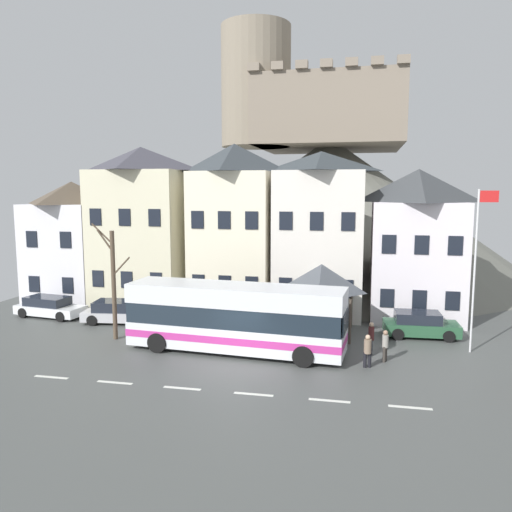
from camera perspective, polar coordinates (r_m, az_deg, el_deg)
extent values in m
cube|color=#4C4F4D|center=(23.22, -2.76, -12.95)|extent=(40.00, 60.00, 0.06)
cube|color=silver|center=(24.20, -22.16, -12.57)|extent=(1.60, 0.20, 0.01)
cube|color=silver|center=(22.73, -15.69, -13.61)|extent=(1.60, 0.20, 0.01)
cube|color=silver|center=(21.57, -8.36, -14.57)|extent=(1.60, 0.20, 0.01)
cube|color=silver|center=(20.79, -0.28, -15.36)|extent=(1.60, 0.20, 0.01)
cube|color=silver|center=(20.42, 8.31, -15.88)|extent=(1.60, 0.20, 0.01)
cube|color=silver|center=(20.49, 17.05, -16.06)|extent=(1.60, 0.20, 0.01)
cube|color=white|center=(39.16, -19.86, 0.40)|extent=(5.08, 6.00, 7.09)
pyramid|color=brown|center=(38.90, -20.15, 6.75)|extent=(5.08, 6.00, 1.58)
cube|color=black|center=(37.64, -23.80, -2.91)|extent=(0.80, 0.06, 1.10)
cube|color=black|center=(36.23, -20.53, -3.14)|extent=(0.80, 0.06, 1.10)
cube|color=black|center=(37.24, -24.05, 1.76)|extent=(0.80, 0.06, 1.10)
cube|color=black|center=(35.81, -20.75, 1.72)|extent=(0.80, 0.06, 1.10)
cube|color=beige|center=(36.14, -12.66, 1.94)|extent=(6.15, 5.36, 9.39)
pyramid|color=#403F49|center=(36.04, -12.91, 10.67)|extent=(6.15, 5.36, 1.61)
cube|color=black|center=(34.99, -17.44, -2.45)|extent=(0.80, 0.06, 1.10)
cube|color=black|center=(34.04, -14.43, -2.61)|extent=(0.80, 0.06, 1.10)
cube|color=black|center=(33.19, -11.25, -2.77)|extent=(0.80, 0.06, 1.10)
cube|color=black|center=(34.54, -17.71, 4.23)|extent=(0.80, 0.06, 1.10)
cube|color=black|center=(33.58, -14.65, 4.26)|extent=(0.80, 0.06, 1.10)
cube|color=black|center=(32.72, -11.43, 4.28)|extent=(0.80, 0.06, 1.10)
cube|color=#ECE3C4|center=(33.84, -2.43, 1.63)|extent=(5.19, 5.14, 9.25)
pyramid|color=#353B3F|center=(33.72, -2.48, 11.03)|extent=(5.19, 5.14, 1.84)
cube|color=black|center=(32.19, -6.54, -3.06)|extent=(0.80, 0.06, 1.10)
cube|color=black|center=(31.69, -3.56, -3.19)|extent=(0.80, 0.06, 1.10)
cube|color=black|center=(31.29, -0.50, -3.32)|extent=(0.80, 0.06, 1.10)
cube|color=black|center=(31.70, -6.64, 4.10)|extent=(0.80, 0.06, 1.10)
cube|color=black|center=(31.20, -3.62, 4.09)|extent=(0.80, 0.06, 1.10)
cube|color=black|center=(30.79, -0.51, 4.05)|extent=(0.80, 0.06, 1.10)
cube|color=silver|center=(33.11, 7.25, 1.45)|extent=(5.53, 5.56, 9.25)
pyramid|color=#353C40|center=(32.98, 7.41, 10.58)|extent=(5.53, 5.56, 1.27)
cube|color=black|center=(30.91, 3.34, -3.46)|extent=(0.80, 0.06, 1.10)
cube|color=black|center=(30.70, 6.75, -3.57)|extent=(0.80, 0.06, 1.10)
cube|color=black|center=(30.60, 10.20, -3.68)|extent=(0.80, 0.06, 1.10)
cube|color=black|center=(30.40, 3.40, 4.01)|extent=(0.80, 0.06, 1.10)
cube|color=black|center=(30.19, 6.87, 3.94)|extent=(0.80, 0.06, 1.10)
cube|color=black|center=(30.09, 10.38, 3.86)|extent=(0.80, 0.06, 1.10)
cube|color=white|center=(33.46, 17.60, -0.43)|extent=(5.47, 5.88, 7.34)
pyramid|color=#3B3E41|center=(33.17, 17.92, 7.61)|extent=(5.47, 5.88, 2.02)
cube|color=black|center=(30.72, 14.61, -4.63)|extent=(0.80, 0.06, 1.10)
cube|color=black|center=(30.87, 18.00, -4.70)|extent=(0.80, 0.06, 1.10)
cube|color=black|center=(31.12, 21.34, -4.75)|extent=(0.80, 0.06, 1.10)
cube|color=black|center=(30.22, 14.81, 1.30)|extent=(0.80, 0.06, 1.10)
cube|color=black|center=(30.38, 18.24, 1.20)|extent=(0.80, 0.06, 1.10)
cube|color=black|center=(30.63, 21.63, 1.10)|extent=(0.80, 0.06, 1.10)
cone|color=slate|center=(49.44, 8.26, 5.60)|extent=(37.25, 37.25, 13.01)
cube|color=gray|center=(49.89, 8.44, 15.32)|extent=(13.07, 13.07, 5.94)
cylinder|color=gray|center=(47.94, 0.00, 18.54)|extent=(6.27, 6.27, 10.57)
cube|color=gray|center=(44.91, -0.25, 20.57)|extent=(1.01, 0.70, 0.65)
cube|color=gray|center=(44.55, 2.46, 20.68)|extent=(1.01, 0.70, 0.65)
cube|color=gray|center=(44.27, 5.20, 20.74)|extent=(1.01, 0.70, 0.65)
cube|color=gray|center=(44.08, 7.98, 20.76)|extent=(1.01, 0.70, 0.65)
cube|color=gray|center=(43.98, 10.78, 20.73)|extent=(1.01, 0.70, 0.65)
cube|color=gray|center=(43.98, 13.58, 20.66)|extent=(1.01, 0.70, 0.65)
cube|color=gray|center=(44.07, 16.37, 20.54)|extent=(1.01, 0.70, 0.65)
cube|color=silver|center=(25.54, -2.37, -8.96)|extent=(11.05, 3.37, 1.19)
cube|color=#BF338C|center=(25.53, -2.37, -8.83)|extent=(11.07, 3.40, 0.36)
cube|color=#19232D|center=(25.25, -2.38, -6.57)|extent=(10.94, 3.33, 1.00)
cube|color=silver|center=(25.04, -2.40, -4.41)|extent=(11.05, 3.37, 0.94)
cube|color=#19232D|center=(24.11, 10.10, -7.36)|extent=(0.23, 2.11, 0.96)
cylinder|color=black|center=(25.89, 6.40, -9.58)|extent=(1.02, 0.36, 1.00)
cylinder|color=black|center=(23.63, 5.36, -11.25)|extent=(1.02, 0.36, 1.00)
cylinder|color=black|center=(28.06, -8.81, -8.27)|extent=(1.02, 0.36, 1.00)
cylinder|color=black|center=(25.99, -11.10, -9.61)|extent=(1.02, 0.36, 1.00)
cylinder|color=#473D33|center=(30.54, 4.50, -5.55)|extent=(0.14, 0.14, 2.40)
cylinder|color=#473D33|center=(30.31, 10.73, -5.75)|extent=(0.14, 0.14, 2.40)
cylinder|color=#473D33|center=(27.36, 3.61, -7.08)|extent=(0.14, 0.14, 2.40)
cylinder|color=#473D33|center=(27.11, 10.58, -7.33)|extent=(0.14, 0.14, 2.40)
pyramid|color=#484D54|center=(28.37, 7.42, -2.49)|extent=(3.60, 3.60, 1.58)
cube|color=#2A5739|center=(29.56, 18.15, -7.74)|extent=(4.09, 1.94, 0.64)
cube|color=#1E232D|center=(29.38, 17.81, -6.60)|extent=(2.48, 1.65, 0.57)
cylinder|color=black|center=(30.64, 20.35, -7.65)|extent=(0.65, 0.23, 0.64)
cylinder|color=black|center=(29.07, 20.99, -8.50)|extent=(0.65, 0.23, 0.64)
cylinder|color=black|center=(30.23, 15.39, -7.65)|extent=(0.65, 0.23, 0.64)
cylinder|color=black|center=(28.63, 15.75, -8.52)|extent=(0.65, 0.23, 0.64)
cube|color=white|center=(34.99, -22.22, -5.64)|extent=(4.65, 2.30, 0.56)
cube|color=#1E232D|center=(35.02, -22.53, -4.71)|extent=(2.86, 1.85, 0.55)
cylinder|color=black|center=(34.69, -19.47, -5.87)|extent=(0.66, 0.28, 0.64)
cylinder|color=black|center=(33.47, -21.24, -6.43)|extent=(0.66, 0.28, 0.64)
cylinder|color=black|center=(36.59, -23.09, -5.36)|extent=(0.66, 0.28, 0.64)
cylinder|color=black|center=(35.43, -24.88, -5.86)|extent=(0.66, 0.28, 0.64)
cube|color=silver|center=(32.18, -15.01, -6.46)|extent=(4.67, 2.43, 0.57)
cube|color=#1E232D|center=(32.12, -15.43, -5.43)|extent=(2.87, 1.98, 0.59)
cylinder|color=black|center=(32.59, -12.02, -6.45)|extent=(0.66, 0.28, 0.64)
cylinder|color=black|center=(30.94, -12.95, -7.23)|extent=(0.66, 0.28, 0.64)
cylinder|color=black|center=(33.53, -16.89, -6.22)|extent=(0.66, 0.28, 0.64)
cylinder|color=black|center=(31.92, -18.05, -6.95)|extent=(0.66, 0.28, 0.64)
cylinder|color=#2D2D38|center=(25.82, 12.90, -10.02)|extent=(0.12, 0.12, 0.78)
cylinder|color=#2D2D38|center=(25.99, 12.84, -9.90)|extent=(0.12, 0.12, 0.78)
cylinder|color=#512323|center=(25.72, 12.91, -8.53)|extent=(0.28, 0.28, 0.66)
sphere|color=#D1AD89|center=(25.60, 12.94, -7.57)|extent=(0.23, 0.23, 0.23)
cylinder|color=#38332D|center=(25.10, 14.45, -10.63)|extent=(0.14, 0.14, 0.75)
cylinder|color=#38332D|center=(24.93, 14.30, -10.74)|extent=(0.14, 0.14, 0.75)
cylinder|color=gray|center=(24.83, 14.42, -9.31)|extent=(0.29, 0.29, 0.60)
sphere|color=#9E7A60|center=(24.72, 14.45, -8.40)|extent=(0.22, 0.22, 0.22)
cylinder|color=#38332D|center=(27.35, 6.47, -8.81)|extent=(0.14, 0.14, 0.84)
cylinder|color=#38332D|center=(27.19, 6.68, -8.91)|extent=(0.14, 0.14, 0.84)
cylinder|color=#232B38|center=(27.08, 6.60, -7.44)|extent=(0.30, 0.30, 0.66)
sphere|color=#D1AD89|center=(26.97, 6.61, -6.54)|extent=(0.22, 0.22, 0.22)
cylinder|color=black|center=(24.11, 12.72, -11.37)|extent=(0.17, 0.17, 0.72)
cylinder|color=black|center=(24.05, 12.23, -11.40)|extent=(0.17, 0.17, 0.72)
cylinder|color=#7F6B56|center=(23.88, 12.52, -9.95)|extent=(0.34, 0.34, 0.65)
sphere|color=#D1AD89|center=(23.76, 12.55, -8.94)|extent=(0.22, 0.22, 0.22)
cube|color=#473828|center=(30.51, 5.59, -7.02)|extent=(1.68, 0.45, 0.08)
cube|color=#473828|center=(30.67, 5.64, -6.52)|extent=(1.68, 0.06, 0.40)
cube|color=#2D2D33|center=(30.65, 4.16, -7.37)|extent=(0.08, 0.36, 0.45)
cube|color=#2D2D33|center=(30.50, 7.02, -7.49)|extent=(0.08, 0.36, 0.45)
cylinder|color=silver|center=(26.99, 23.48, -1.70)|extent=(0.10, 0.10, 8.12)
cube|color=red|center=(26.79, 24.85, 6.14)|extent=(0.90, 0.03, 0.56)
cylinder|color=brown|center=(28.23, -15.79, -3.24)|extent=(0.24, 0.24, 5.92)
cylinder|color=brown|center=(28.11, -17.03, 2.43)|extent=(1.19, 0.12, 1.11)
cylinder|color=brown|center=(27.66, -15.01, -1.13)|extent=(1.19, 0.41, 1.09)
cylinder|color=brown|center=(28.00, -16.72, 1.67)|extent=(0.85, 0.25, 1.19)
cylinder|color=brown|center=(28.28, -15.88, 0.41)|extent=(0.34, 0.66, 0.59)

